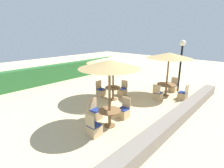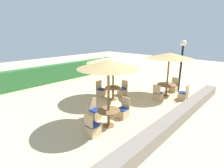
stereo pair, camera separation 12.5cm
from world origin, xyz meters
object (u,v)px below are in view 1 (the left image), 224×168
Objects in this scene: patio_chair_center_north at (101,92)px; round_table_front_left at (110,114)px; lamp_post at (181,56)px; patio_chair_front_left_north at (96,114)px; parasol_front_right at (169,56)px; patio_chair_front_right_west at (158,95)px; patio_chair_front_left_west at (94,129)px; parasol_front_left at (109,64)px; round_table_center at (113,90)px; patio_chair_front_left_east at (124,112)px; patio_chair_front_right_south at (183,95)px; patio_chair_center_east at (122,91)px; round_table_front_right at (166,86)px; patio_chair_front_right_east at (173,88)px; parasol_center at (113,60)px.

round_table_front_left is at bearing 51.13° from patio_chair_center_north.
lamp_post reaches higher than patio_chair_front_left_north.
parasol_front_right reaches higher than patio_chair_front_right_west.
patio_chair_front_left_west is 1.00× the size of patio_chair_front_left_north.
patio_chair_front_left_north is (0.03, 0.88, -2.32)m from parasol_front_left.
patio_chair_center_north reaches higher than round_table_front_left.
patio_chair_front_left_west reaches higher than round_table_center.
patio_chair_front_left_east is (-4.09, 0.10, -2.20)m from parasol_front_right.
patio_chair_front_right_south is 4.07m from round_table_center.
patio_chair_center_east is (-0.79, 1.98, 0.00)m from patio_chair_front_right_west.
patio_chair_front_right_west is at bearing -158.34° from patio_chair_center_east.
patio_chair_center_east is (4.20, 1.99, 0.00)m from patio_chair_front_left_west.
round_table_front_right is 1.24× the size of patio_chair_front_right_south.
lamp_post is 3.59× the size of round_table_front_left.
patio_chair_front_left_east is at bearing 178.53° from parasol_front_right.
round_table_front_right is 1.24× the size of patio_chair_front_right_east.
round_table_front_right is (0.00, -0.00, -1.88)m from parasol_front_right.
lamp_post is 1.20× the size of parasol_front_left.
round_table_center is at bearing 151.09° from lamp_post.
patio_chair_front_right_west is 4.68m from parasol_front_left.
patio_chair_front_left_west is (-0.92, -0.05, -0.27)m from round_table_front_left.
round_table_front_right is at bearing 87.97° from patio_chair_front_right_west.
patio_chair_front_right_south is at bearing 135.70° from patio_chair_front_right_east.
patio_chair_center_east is (3.28, 1.95, -0.27)m from round_table_front_left.
patio_chair_front_right_west is at bearing 88.80° from patio_chair_front_right_east.
patio_chair_front_right_east is 1.00× the size of patio_chair_front_left_north.
round_table_front_right is at bearing 89.81° from patio_chair_front_left_west.
lamp_post is 2.88× the size of round_table_front_right.
parasol_center is at bearing 93.18° from patio_chair_center_east.
patio_chair_front_left_west and patio_chair_front_left_north have the same top height.
patio_chair_front_right_south and patio_chair_center_east have the same top height.
patio_chair_center_east is at bearing -50.34° from patio_chair_front_left_east.
parasol_front_left reaches higher than patio_chair_center_east.
patio_chair_front_right_east is 3.46m from patio_chair_center_east.
lamp_post is at bearing -2.78° from round_table_front_left.
parasol_front_left is 2.05m from round_table_front_left.
round_table_front_left is 3.02m from round_table_center.
parasol_front_left reaches higher than patio_chair_front_right_west.
lamp_post reaches higher than patio_chair_front_right_south.
patio_chair_front_left_west is at bearing 42.05° from patio_chair_center_north.
patio_chair_front_right_west is at bearing -0.42° from parasol_front_left.
patio_chair_center_north is at bearing -148.74° from patio_chair_front_right_west.
patio_chair_front_left_east is 1.00× the size of patio_chair_center_north.
patio_chair_front_right_south is 0.32× the size of parasol_center.
lamp_post is 3.57× the size of patio_chair_front_right_south.
parasol_front_left is at bearing 179.26° from parasol_front_right.
parasol_front_left is at bearing -141.09° from round_table_center.
patio_chair_front_right_south reaches higher than round_table_front_right.
patio_chair_front_right_east is 6.52m from parasol_front_left.
parasol_center is (1.37, 1.86, 2.05)m from patio_chair_front_left_east.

